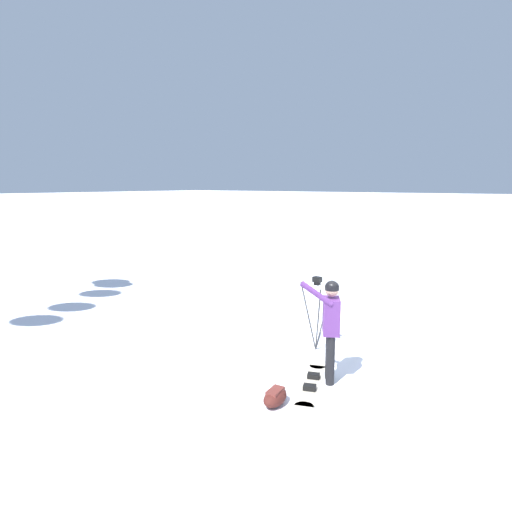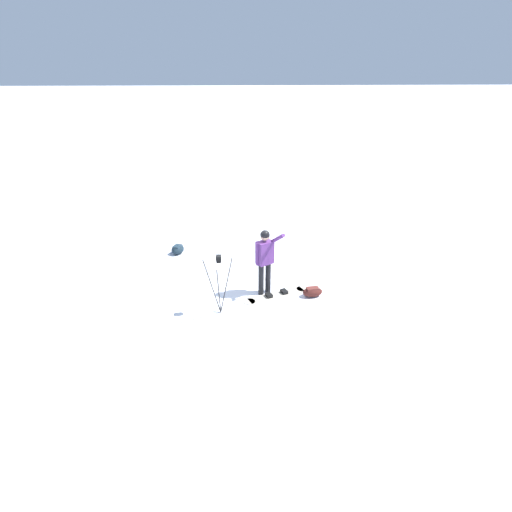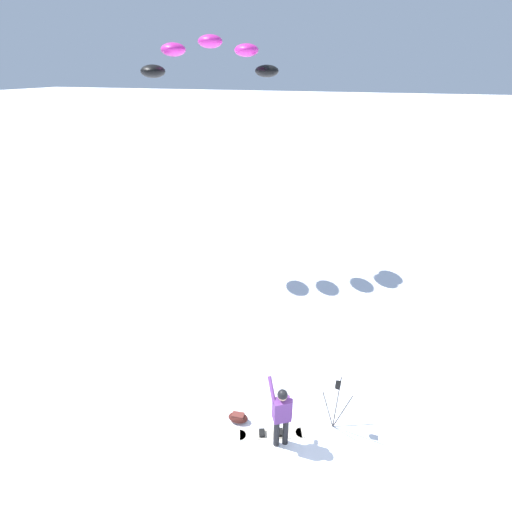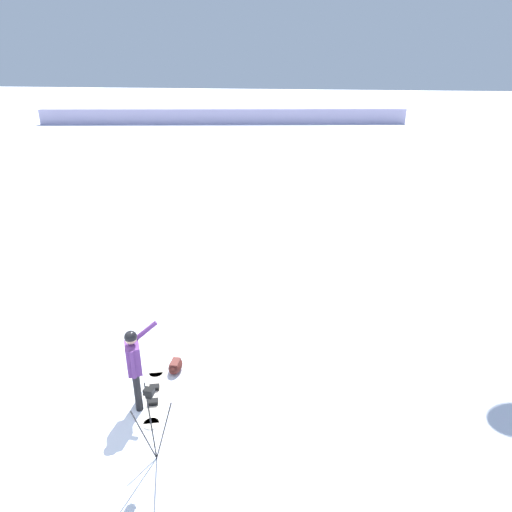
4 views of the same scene
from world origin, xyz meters
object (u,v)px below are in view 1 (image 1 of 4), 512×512
at_px(snowboarder, 330,321).
at_px(camera_tripod, 317,298).
at_px(snowboard, 312,384).
at_px(gear_bag_small, 275,397).

height_order(snowboarder, camera_tripod, snowboarder).
distance_m(snowboard, camera_tripod, 1.89).
distance_m(snowboarder, camera_tripod, 1.43).
xyz_separation_m(snowboarder, gear_bag_small, (-1.19, 0.27, -0.92)).
relative_size(snowboarder, camera_tripod, 1.18).
relative_size(snowboarder, gear_bag_small, 3.24).
bearing_deg(camera_tripod, snowboarder, -142.48).
distance_m(snowboarder, gear_bag_small, 1.53).
xyz_separation_m(snowboarder, camera_tripod, (1.13, 0.87, -0.01)).
bearing_deg(gear_bag_small, snowboarder, -12.85).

